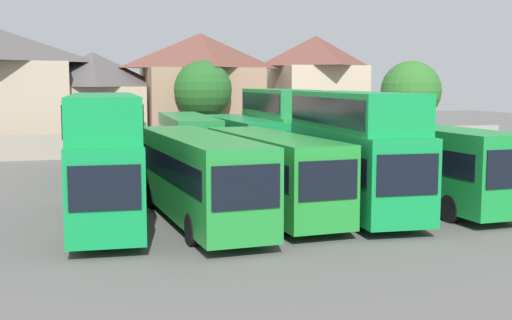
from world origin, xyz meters
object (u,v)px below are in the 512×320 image
(house_terrace_right, at_px, (201,89))
(tree_right_of_lot, at_px, (411,91))
(bus_8, at_px, (241,141))
(house_terrace_left, at_px, (0,89))
(bus_4, at_px, (353,145))
(tree_left_of_lot, at_px, (203,90))
(bus_5, at_px, (430,161))
(bus_7, at_px, (188,140))
(bus_3, at_px, (272,170))
(bus_6, at_px, (110,143))
(bus_9, at_px, (278,125))
(house_terrace_far_right, at_px, (315,88))
(house_terrace_centre, at_px, (94,99))
(bus_1, at_px, (104,152))
(bus_2, at_px, (198,173))

(house_terrace_right, height_order, tree_right_of_lot, house_terrace_right)
(bus_8, distance_m, house_terrace_left, 22.90)
(bus_4, bearing_deg, tree_left_of_lot, -174.20)
(bus_5, bearing_deg, bus_7, -151.66)
(bus_3, distance_m, house_terrace_right, 30.97)
(bus_6, xyz_separation_m, tree_right_of_lot, (24.13, 8.17, 2.81))
(tree_left_of_lot, bearing_deg, bus_5, -79.68)
(house_terrace_right, distance_m, tree_right_of_lot, 17.67)
(bus_4, height_order, tree_right_of_lot, tree_right_of_lot)
(bus_9, distance_m, tree_left_of_lot, 12.54)
(bus_5, xyz_separation_m, house_terrace_far_right, (7.01, 31.80, 2.96))
(bus_3, bearing_deg, bus_5, 86.03)
(bus_5, bearing_deg, house_terrace_left, -149.10)
(bus_6, xyz_separation_m, bus_9, (10.50, 0.52, 0.86))
(house_terrace_centre, height_order, house_terrace_right, house_terrace_right)
(house_terrace_right, xyz_separation_m, tree_right_of_lot, (15.18, -9.04, -0.14))
(bus_7, xyz_separation_m, bus_9, (5.85, 0.12, 0.86))
(tree_right_of_lot, bearing_deg, bus_5, -117.28)
(bus_1, height_order, house_terrace_right, house_terrace_right)
(bus_5, xyz_separation_m, tree_right_of_lot, (11.17, 21.66, 2.78))
(bus_1, bearing_deg, bus_7, 160.52)
(tree_right_of_lot, bearing_deg, house_terrace_right, 149.24)
(bus_8, bearing_deg, bus_4, 3.09)
(bus_7, relative_size, house_terrace_centre, 1.40)
(bus_6, relative_size, bus_7, 1.00)
(bus_5, bearing_deg, bus_8, -162.75)
(bus_3, relative_size, bus_9, 0.98)
(bus_1, xyz_separation_m, tree_right_of_lot, (25.24, 21.37, 1.97))
(bus_4, bearing_deg, bus_3, -91.57)
(bus_9, bearing_deg, house_terrace_right, -171.58)
(bus_3, relative_size, house_terrace_centre, 1.29)
(bus_9, xyz_separation_m, tree_right_of_lot, (13.63, 7.65, 1.95))
(bus_4, bearing_deg, bus_8, -171.70)
(bus_4, xyz_separation_m, house_terrace_far_right, (10.88, 32.07, 2.11))
(bus_5, bearing_deg, tree_right_of_lot, 150.20)
(bus_6, relative_size, house_terrace_right, 1.17)
(bus_7, bearing_deg, bus_1, -20.00)
(house_terrace_far_right, bearing_deg, house_terrace_centre, -178.67)
(bus_1, relative_size, bus_8, 0.99)
(bus_8, relative_size, house_terrace_centre, 1.34)
(tree_left_of_lot, distance_m, tree_right_of_lot, 16.56)
(bus_5, relative_size, tree_right_of_lot, 1.46)
(house_terrace_far_right, xyz_separation_m, tree_right_of_lot, (4.16, -10.13, -0.18))
(bus_4, height_order, house_terrace_far_right, house_terrace_far_right)
(house_terrace_left, bearing_deg, bus_2, -72.68)
(house_terrace_right, bearing_deg, tree_right_of_lot, -30.76)
(bus_1, bearing_deg, house_terrace_left, -165.06)
(bus_3, bearing_deg, tree_right_of_lot, 135.88)
(bus_4, relative_size, house_terrace_right, 1.06)
(house_terrace_far_right, bearing_deg, house_terrace_left, -177.53)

